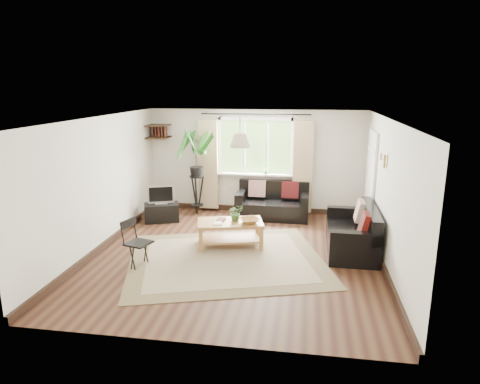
% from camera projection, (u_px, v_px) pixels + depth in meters
% --- Properties ---
extents(floor, '(5.50, 5.50, 0.00)m').
position_uv_depth(floor, '(237.00, 254.00, 7.63)').
color(floor, black).
rests_on(floor, ground).
extents(ceiling, '(5.50, 5.50, 0.00)m').
position_uv_depth(ceiling, '(236.00, 119.00, 7.05)').
color(ceiling, white).
rests_on(ceiling, floor).
extents(wall_back, '(5.00, 0.02, 2.40)m').
position_uv_depth(wall_back, '(255.00, 162.00, 9.97)').
color(wall_back, beige).
rests_on(wall_back, floor).
extents(wall_front, '(5.00, 0.02, 2.40)m').
position_uv_depth(wall_front, '(196.00, 248.00, 4.70)').
color(wall_front, beige).
rests_on(wall_front, floor).
extents(wall_left, '(0.02, 5.50, 2.40)m').
position_uv_depth(wall_left, '(100.00, 184.00, 7.71)').
color(wall_left, beige).
rests_on(wall_left, floor).
extents(wall_right, '(0.02, 5.50, 2.40)m').
position_uv_depth(wall_right, '(388.00, 195.00, 6.97)').
color(wall_right, beige).
rests_on(wall_right, floor).
extents(rug, '(3.96, 3.65, 0.02)m').
position_uv_depth(rug, '(226.00, 259.00, 7.40)').
color(rug, beige).
rests_on(rug, floor).
extents(window, '(2.50, 0.16, 2.16)m').
position_uv_depth(window, '(255.00, 147.00, 9.85)').
color(window, white).
rests_on(window, wall_back).
extents(door, '(0.06, 0.96, 2.06)m').
position_uv_depth(door, '(370.00, 184.00, 8.65)').
color(door, silver).
rests_on(door, wall_right).
extents(corner_shelf, '(0.50, 0.50, 0.34)m').
position_uv_depth(corner_shelf, '(158.00, 131.00, 9.90)').
color(corner_shelf, black).
rests_on(corner_shelf, wall_back).
extents(pendant_lamp, '(0.36, 0.36, 0.54)m').
position_uv_depth(pendant_lamp, '(240.00, 137.00, 7.51)').
color(pendant_lamp, beige).
rests_on(pendant_lamp, ceiling).
extents(wall_sconce, '(0.12, 0.12, 0.28)m').
position_uv_depth(wall_sconce, '(383.00, 159.00, 7.13)').
color(wall_sconce, beige).
rests_on(wall_sconce, wall_right).
extents(sofa_back, '(1.63, 0.84, 0.76)m').
position_uv_depth(sofa_back, '(273.00, 201.00, 9.66)').
color(sofa_back, black).
rests_on(sofa_back, floor).
extents(sofa_right, '(1.67, 0.85, 0.78)m').
position_uv_depth(sofa_right, '(351.00, 230.00, 7.72)').
color(sofa_right, black).
rests_on(sofa_right, floor).
extents(coffee_table, '(1.32, 0.92, 0.49)m').
position_uv_depth(coffee_table, '(230.00, 234.00, 7.96)').
color(coffee_table, olive).
rests_on(coffee_table, floor).
extents(table_plant, '(0.36, 0.34, 0.31)m').
position_uv_depth(table_plant, '(236.00, 212.00, 7.92)').
color(table_plant, '#376227').
rests_on(table_plant, coffee_table).
extents(bowl, '(0.48, 0.48, 0.09)m').
position_uv_depth(bowl, '(249.00, 220.00, 7.82)').
color(bowl, '#A47938').
rests_on(bowl, coffee_table).
extents(book_a, '(0.19, 0.23, 0.02)m').
position_uv_depth(book_a, '(214.00, 223.00, 7.77)').
color(book_a, white).
rests_on(book_a, coffee_table).
extents(book_b, '(0.18, 0.23, 0.02)m').
position_uv_depth(book_b, '(217.00, 219.00, 8.00)').
color(book_b, brown).
rests_on(book_b, coffee_table).
extents(tv_stand, '(0.84, 0.65, 0.40)m').
position_uv_depth(tv_stand, '(162.00, 212.00, 9.45)').
color(tv_stand, black).
rests_on(tv_stand, floor).
extents(tv, '(0.60, 0.38, 0.44)m').
position_uv_depth(tv, '(161.00, 194.00, 9.35)').
color(tv, '#A5A5AA').
rests_on(tv, tv_stand).
extents(palm_stand, '(0.96, 0.96, 1.97)m').
position_uv_depth(palm_stand, '(197.00, 173.00, 9.80)').
color(palm_stand, black).
rests_on(palm_stand, floor).
extents(folding_chair, '(0.51, 0.51, 0.79)m').
position_uv_depth(folding_chair, '(139.00, 244.00, 7.03)').
color(folding_chair, black).
rests_on(folding_chair, floor).
extents(sill_plant, '(0.14, 0.10, 0.27)m').
position_uv_depth(sill_plant, '(266.00, 169.00, 9.85)').
color(sill_plant, '#2D6023').
rests_on(sill_plant, window).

